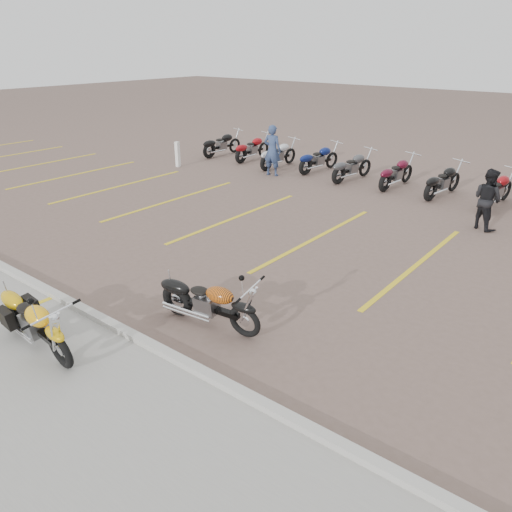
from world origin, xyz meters
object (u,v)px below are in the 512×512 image
(yellow_cruiser, at_px, (37,323))
(flame_cruiser, at_px, (208,303))
(person_b, at_px, (487,199))
(bollard, at_px, (178,154))
(person_a, at_px, (272,150))

(yellow_cruiser, height_order, flame_cruiser, yellow_cruiser)
(person_b, bearing_deg, flame_cruiser, 100.45)
(bollard, bearing_deg, flame_cruiser, -40.77)
(person_a, distance_m, person_b, 8.08)
(yellow_cruiser, relative_size, flame_cruiser, 1.06)
(person_a, xyz_separation_m, bollard, (-3.84, -1.24, -0.44))
(bollard, bearing_deg, person_b, 0.45)
(flame_cruiser, distance_m, person_b, 8.62)
(yellow_cruiser, relative_size, bollard, 2.22)
(flame_cruiser, bearing_deg, bollard, 132.14)
(flame_cruiser, height_order, person_b, person_b)
(person_b, bearing_deg, yellow_cruiser, 95.29)
(flame_cruiser, xyz_separation_m, person_a, (-5.67, 9.43, 0.51))
(yellow_cruiser, xyz_separation_m, person_b, (4.02, 10.53, 0.37))
(person_a, height_order, bollard, person_a)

